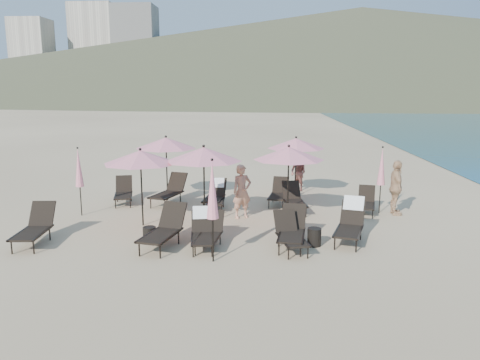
# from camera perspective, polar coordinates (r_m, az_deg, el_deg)

# --- Properties ---
(ground) EXTENTS (800.00, 800.00, 0.00)m
(ground) POSITION_cam_1_polar(r_m,az_deg,el_deg) (12.99, 1.03, -7.75)
(ground) COLOR #D6BA8C
(ground) RESTS_ON ground
(volcanic_headland) EXTENTS (690.00, 690.00, 55.00)m
(volcanic_headland) POSITION_cam_1_polar(r_m,az_deg,el_deg) (323.57, 16.37, 14.51)
(volcanic_headland) COLOR brown
(volcanic_headland) RESTS_ON ground
(hotel_skyline) EXTENTS (109.00, 82.00, 55.00)m
(hotel_skyline) POSITION_cam_1_polar(r_m,az_deg,el_deg) (299.37, -15.64, 14.42)
(hotel_skyline) COLOR beige
(hotel_skyline) RESTS_ON ground
(lounger_0) EXTENTS (0.82, 1.83, 1.03)m
(lounger_0) POSITION_cam_1_polar(r_m,az_deg,el_deg) (14.02, -23.73, -5.23)
(lounger_0) COLOR black
(lounger_0) RESTS_ON ground
(lounger_1) EXTENTS (1.10, 1.96, 1.06)m
(lounger_1) POSITION_cam_1_polar(r_m,az_deg,el_deg) (12.76, -9.25, -5.89)
(lounger_1) COLOR black
(lounger_1) RESTS_ON ground
(lounger_2) EXTENTS (0.79, 1.63, 0.98)m
(lounger_2) POSITION_cam_1_polar(r_m,az_deg,el_deg) (12.64, -4.65, -6.09)
(lounger_2) COLOR black
(lounger_2) RESTS_ON ground
(lounger_3) EXTENTS (0.71, 1.55, 0.87)m
(lounger_3) POSITION_cam_1_polar(r_m,az_deg,el_deg) (12.63, -3.70, -6.38)
(lounger_3) COLOR black
(lounger_3) RESTS_ON ground
(lounger_4) EXTENTS (0.88, 1.81, 1.00)m
(lounger_4) POSITION_cam_1_polar(r_m,az_deg,el_deg) (12.74, 6.39, -5.97)
(lounger_4) COLOR black
(lounger_4) RESTS_ON ground
(lounger_5) EXTENTS (1.16, 1.93, 1.14)m
(lounger_5) POSITION_cam_1_polar(r_m,az_deg,el_deg) (13.43, 13.32, -4.98)
(lounger_5) COLOR black
(lounger_5) RESTS_ON ground
(lounger_6) EXTENTS (1.00, 1.73, 0.93)m
(lounger_6) POSITION_cam_1_polar(r_m,az_deg,el_deg) (17.88, -14.01, -1.39)
(lounger_6) COLOR black
(lounger_6) RESTS_ON ground
(lounger_7) EXTENTS (1.23, 1.96, 1.06)m
(lounger_7) POSITION_cam_1_polar(r_m,az_deg,el_deg) (17.46, -8.58, -1.29)
(lounger_7) COLOR black
(lounger_7) RESTS_ON ground
(lounger_8) EXTENTS (0.78, 1.68, 0.93)m
(lounger_8) POSITION_cam_1_polar(r_m,az_deg,el_deg) (16.88, -3.06, -1.80)
(lounger_8) COLOR black
(lounger_8) RESTS_ON ground
(lounger_9) EXTENTS (0.63, 1.60, 0.98)m
(lounger_9) POSITION_cam_1_polar(r_m,az_deg,el_deg) (16.67, -2.90, -1.85)
(lounger_9) COLOR black
(lounger_9) RESTS_ON ground
(lounger_10) EXTENTS (0.85, 1.73, 0.96)m
(lounger_10) POSITION_cam_1_polar(r_m,az_deg,el_deg) (16.29, 6.59, -2.30)
(lounger_10) COLOR black
(lounger_10) RESTS_ON ground
(lounger_11) EXTENTS (0.89, 1.58, 0.86)m
(lounger_11) POSITION_cam_1_polar(r_m,az_deg,el_deg) (16.58, 15.12, -2.54)
(lounger_11) COLOR black
(lounger_11) RESTS_ON ground
(lounger_12) EXTENTS (0.95, 1.69, 0.92)m
(lounger_12) POSITION_cam_1_polar(r_m,az_deg,el_deg) (12.47, 6.14, -6.53)
(lounger_12) COLOR black
(lounger_12) RESTS_ON ground
(lounger_13) EXTENTS (0.85, 1.66, 0.91)m
(lounger_13) POSITION_cam_1_polar(r_m,az_deg,el_deg) (17.30, 4.74, -1.55)
(lounger_13) COLOR black
(lounger_13) RESTS_ON ground
(umbrella_open_0) EXTENTS (2.26, 2.26, 2.43)m
(umbrella_open_0) POSITION_cam_1_polar(r_m,az_deg,el_deg) (14.51, -12.05, 2.74)
(umbrella_open_0) COLOR black
(umbrella_open_0) RESTS_ON ground
(umbrella_open_1) EXTENTS (2.35, 2.35, 2.53)m
(umbrella_open_1) POSITION_cam_1_polar(r_m,az_deg,el_deg) (14.27, -4.45, 3.15)
(umbrella_open_1) COLOR black
(umbrella_open_1) RESTS_ON ground
(umbrella_open_2) EXTENTS (2.28, 2.28, 2.45)m
(umbrella_open_2) POSITION_cam_1_polar(r_m,az_deg,el_deg) (14.98, 5.96, 3.24)
(umbrella_open_2) COLOR black
(umbrella_open_2) RESTS_ON ground
(umbrella_open_3) EXTENTS (2.30, 2.30, 2.48)m
(umbrella_open_3) POSITION_cam_1_polar(r_m,az_deg,el_deg) (17.79, -9.02, 4.47)
(umbrella_open_3) COLOR black
(umbrella_open_3) RESTS_ON ground
(umbrella_open_4) EXTENTS (2.23, 2.23, 2.40)m
(umbrella_open_4) POSITION_cam_1_polar(r_m,az_deg,el_deg) (18.27, 6.84, 4.46)
(umbrella_open_4) COLOR black
(umbrella_open_4) RESTS_ON ground
(umbrella_closed_0) EXTENTS (0.30, 0.30, 2.57)m
(umbrella_closed_0) POSITION_cam_1_polar(r_m,az_deg,el_deg) (11.21, -3.39, -1.29)
(umbrella_closed_0) COLOR black
(umbrella_closed_0) RESTS_ON ground
(umbrella_closed_1) EXTENTS (0.27, 0.27, 2.31)m
(umbrella_closed_1) POSITION_cam_1_polar(r_m,az_deg,el_deg) (16.47, 16.89, 1.54)
(umbrella_closed_1) COLOR black
(umbrella_closed_1) RESTS_ON ground
(umbrella_closed_2) EXTENTS (0.27, 0.27, 2.32)m
(umbrella_closed_2) POSITION_cam_1_polar(r_m,az_deg,el_deg) (16.34, -19.06, 1.37)
(umbrella_closed_2) COLOR black
(umbrella_closed_2) RESTS_ON ground
(side_table_0) EXTENTS (0.37, 0.37, 0.44)m
(side_table_0) POSITION_cam_1_polar(r_m,az_deg,el_deg) (13.26, -10.97, -6.56)
(side_table_0) COLOR black
(side_table_0) RESTS_ON ground
(side_table_1) EXTENTS (0.38, 0.38, 0.49)m
(side_table_1) POSITION_cam_1_polar(r_m,az_deg,el_deg) (12.89, 9.04, -6.88)
(side_table_1) COLOR black
(side_table_1) RESTS_ON ground
(beachgoer_a) EXTENTS (0.77, 0.67, 1.78)m
(beachgoer_a) POSITION_cam_1_polar(r_m,az_deg,el_deg) (15.29, 0.24, -1.41)
(beachgoer_a) COLOR tan
(beachgoer_a) RESTS_ON ground
(beachgoer_b) EXTENTS (0.93, 0.94, 1.53)m
(beachgoer_b) POSITION_cam_1_polar(r_m,az_deg,el_deg) (19.61, 7.11, 0.90)
(beachgoer_b) COLOR #91564A
(beachgoer_b) RESTS_ON ground
(beachgoer_c) EXTENTS (0.47, 1.10, 1.86)m
(beachgoer_c) POSITION_cam_1_polar(r_m,az_deg,el_deg) (16.55, 18.49, -0.89)
(beachgoer_c) COLOR tan
(beachgoer_c) RESTS_ON ground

